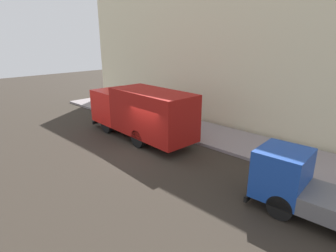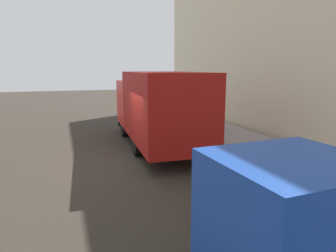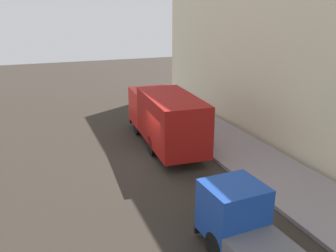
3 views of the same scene
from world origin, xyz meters
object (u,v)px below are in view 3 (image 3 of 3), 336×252
Objects in this scene: large_utility_truck at (165,116)px; pedestrian_third at (209,133)px; small_flatbed_truck at (254,238)px; pedestrian_walking at (202,113)px; pedestrian_standing at (200,120)px; street_sign_post at (197,117)px; traffic_cone_orange at (182,118)px.

large_utility_truck is 2.72m from pedestrian_third.
small_flatbed_truck is 3.46× the size of pedestrian_walking.
street_sign_post reaches higher than pedestrian_standing.
small_flatbed_truck is 3.54× the size of pedestrian_standing.
pedestrian_walking is (4.73, 12.98, -0.04)m from small_flatbed_truck.
street_sign_post is at bearing -62.71° from pedestrian_standing.
pedestrian_third reaches higher than pedestrian_standing.
pedestrian_standing is at bearing -85.00° from traffic_cone_orange.
pedestrian_third is 4.94m from traffic_cone_orange.
large_utility_truck is 2.95m from pedestrian_standing.
pedestrian_standing is (2.72, 0.84, -0.80)m from large_utility_truck.
pedestrian_third is (3.26, 9.19, -0.04)m from small_flatbed_truck.
large_utility_truck reaches higher than pedestrian_walking.
pedestrian_walking is 2.63× the size of traffic_cone_orange.
street_sign_post is (-1.61, -2.45, 0.58)m from pedestrian_walking.
street_sign_post reaches higher than traffic_cone_orange.
pedestrian_walking is 4.07m from pedestrian_third.
large_utility_truck is 5.16× the size of pedestrian_third.
street_sign_post is at bearing -3.97° from large_utility_truck.
large_utility_truck is 10.88m from small_flatbed_truck.
street_sign_post reaches higher than small_flatbed_truck.
traffic_cone_orange is at bearing 80.55° from street_sign_post.
small_flatbed_truck is at bearing -104.77° from traffic_cone_orange.
large_utility_truck is 1.51× the size of small_flatbed_truck.
street_sign_post is at bearing 176.01° from pedestrian_walking.
pedestrian_walking is 0.99× the size of pedestrian_third.
large_utility_truck is 13.72× the size of traffic_cone_orange.
pedestrian_standing is at bearing 2.20° from pedestrian_third.
small_flatbed_truck is at bearing -92.89° from large_utility_truck.
pedestrian_standing is at bearing 53.49° from street_sign_post.
small_flatbed_truck reaches higher than pedestrian_standing.
pedestrian_third is at bearing -83.98° from street_sign_post.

